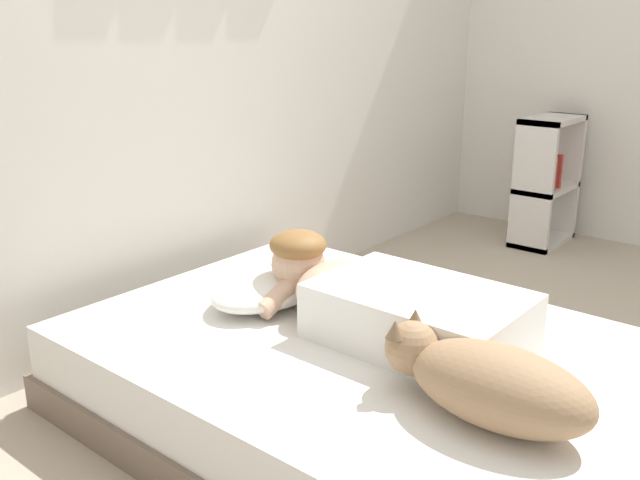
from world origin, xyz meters
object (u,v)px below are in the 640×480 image
(person_lying, at_px, (382,301))
(pillow, at_px, (273,286))
(bed, at_px, (369,384))
(dog, at_px, (487,381))
(bookshelf, at_px, (546,181))
(cell_phone, at_px, (382,307))
(coffee_cup, at_px, (297,277))

(person_lying, bearing_deg, pillow, 94.68)
(bed, distance_m, pillow, 0.51)
(dog, height_order, bookshelf, bookshelf)
(person_lying, relative_size, cell_phone, 6.57)
(pillow, bearing_deg, bookshelf, -2.51)
(cell_phone, bearing_deg, person_lying, -146.08)
(pillow, bearing_deg, person_lying, -85.32)
(bookshelf, bearing_deg, person_lying, -170.78)
(person_lying, distance_m, bookshelf, 2.21)
(cell_phone, bearing_deg, bed, -153.61)
(pillow, distance_m, bookshelf, 2.22)
(coffee_cup, bearing_deg, pillow, -171.62)
(pillow, distance_m, person_lying, 0.46)
(bed, relative_size, coffee_cup, 15.43)
(bookshelf, bearing_deg, dog, -160.74)
(coffee_cup, bearing_deg, cell_phone, -84.45)
(bed, distance_m, person_lying, 0.27)
(bookshelf, bearing_deg, coffee_cup, 176.65)
(person_lying, bearing_deg, cell_phone, 33.92)
(bed, xyz_separation_m, bookshelf, (2.27, 0.37, 0.23))
(person_lying, bearing_deg, dog, -117.53)
(bed, relative_size, dog, 3.36)
(bed, xyz_separation_m, cell_phone, (0.24, 0.12, 0.16))
(cell_phone, distance_m, bookshelf, 2.04)
(bed, height_order, coffee_cup, coffee_cup)
(bed, bearing_deg, dog, -110.22)
(person_lying, bearing_deg, bed, -171.35)
(bed, bearing_deg, coffee_cup, 67.40)
(pillow, bearing_deg, coffee_cup, 8.38)
(dog, relative_size, coffee_cup, 4.60)
(pillow, height_order, dog, dog)
(dog, bearing_deg, person_lying, 62.47)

